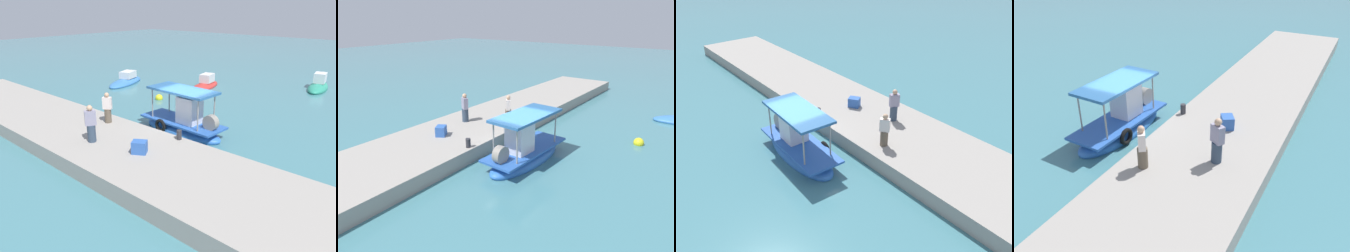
{
  "view_description": "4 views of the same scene",
  "coord_description": "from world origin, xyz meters",
  "views": [
    {
      "loc": [
        10.01,
        -12.43,
        6.46
      ],
      "look_at": [
        0.05,
        -1.12,
        0.83
      ],
      "focal_mm": 34.39,
      "sensor_mm": 36.0,
      "label": 1
    },
    {
      "loc": [
        11.63,
        7.77,
        6.81
      ],
      "look_at": [
        -1.02,
        -1.4,
        1.22
      ],
      "focal_mm": 33.56,
      "sensor_mm": 36.0,
      "label": 2
    },
    {
      "loc": [
        -12.59,
        7.55,
        9.55
      ],
      "look_at": [
        -0.31,
        -2.24,
        0.73
      ],
      "focal_mm": 38.09,
      "sensor_mm": 36.0,
      "label": 3
    },
    {
      "loc": [
        -11.21,
        -8.47,
        7.92
      ],
      "look_at": [
        -0.11,
        -2.63,
        1.02
      ],
      "focal_mm": 38.32,
      "sensor_mm": 36.0,
      "label": 4
    }
  ],
  "objects": [
    {
      "name": "ground_plane",
      "position": [
        0.0,
        0.0,
        0.0
      ],
      "size": [
        120.0,
        120.0,
        0.0
      ],
      "primitive_type": "plane",
      "color": "teal"
    },
    {
      "name": "dock_quay",
      "position": [
        0.0,
        -4.03,
        0.36
      ],
      "size": [
        36.0,
        4.85,
        0.73
      ],
      "primitive_type": "cube",
      "color": "#9A948B",
      "rests_on": "ground_plane"
    },
    {
      "name": "main_fishing_boat",
      "position": [
        -0.13,
        0.34,
        0.48
      ],
      "size": [
        5.08,
        1.98,
        2.75
      ],
      "color": "blue",
      "rests_on": "ground_plane"
    },
    {
      "name": "fisherman_near_bollard",
      "position": [
        -1.38,
        -4.66,
        1.5
      ],
      "size": [
        0.52,
        0.55,
        1.71
      ],
      "color": "#314155",
      "rests_on": "dock_quay"
    },
    {
      "name": "fisherman_by_crate",
      "position": [
        -2.85,
        -2.56,
        1.46
      ],
      "size": [
        0.52,
        0.5,
        1.61
      ],
      "color": "brown",
      "rests_on": "dock_quay"
    },
    {
      "name": "mooring_bollard",
      "position": [
        1.41,
        -1.89,
        0.95
      ],
      "size": [
        0.24,
        0.24,
        0.44
      ],
      "primitive_type": "cylinder",
      "color": "#2D2D33",
      "rests_on": "dock_quay"
    },
    {
      "name": "cargo_crate",
      "position": [
        1.1,
        -4.1,
        0.99
      ],
      "size": [
        0.77,
        0.73,
        0.53
      ],
      "primitive_type": "cube",
      "rotation": [
        0.0,
        0.0,
        0.56
      ],
      "color": "#2E5CB0",
      "rests_on": "dock_quay"
    }
  ]
}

